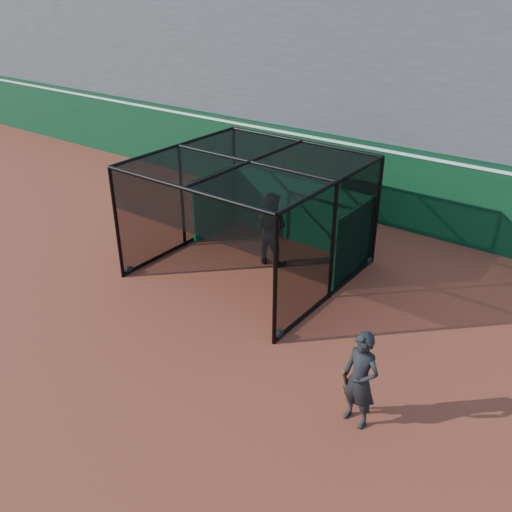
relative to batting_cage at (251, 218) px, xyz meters
The scene contains 6 objects.
ground 3.88m from the batting_cage, 76.61° to the right, with size 120.00×120.00×0.00m, color brown.
outfield_wall 5.07m from the batting_cage, 80.55° to the left, with size 50.00×0.50×2.50m.
grandstand 9.31m from the batting_cage, 84.58° to the left, with size 50.00×7.85×8.95m.
batting_cage is the anchor object (origin of this frame).
batter 0.82m from the batting_cage, 75.29° to the left, with size 0.97×0.76×1.99m, color black.
on_deck_player 5.89m from the batting_cage, 34.43° to the right, with size 0.73×0.54×1.82m.
Camera 1 is at (6.87, -6.53, 6.90)m, focal length 38.00 mm.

